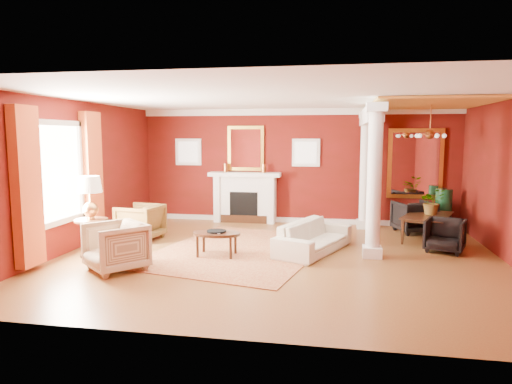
% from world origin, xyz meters
% --- Properties ---
extents(ground, '(8.00, 8.00, 0.00)m').
position_xyz_m(ground, '(0.00, 0.00, 0.00)').
color(ground, brown).
rests_on(ground, ground).
extents(room_shell, '(8.04, 7.04, 2.92)m').
position_xyz_m(room_shell, '(0.00, 0.00, 2.02)').
color(room_shell, '#65100E').
rests_on(room_shell, ground).
extents(fireplace, '(1.85, 0.42, 1.29)m').
position_xyz_m(fireplace, '(-1.30, 3.32, 0.65)').
color(fireplace, white).
rests_on(fireplace, ground).
extents(overmantel_mirror, '(0.95, 0.07, 1.15)m').
position_xyz_m(overmantel_mirror, '(-1.30, 3.45, 1.90)').
color(overmantel_mirror, gold).
rests_on(overmantel_mirror, fireplace).
extents(flank_window_left, '(0.70, 0.07, 0.70)m').
position_xyz_m(flank_window_left, '(-2.85, 3.46, 1.80)').
color(flank_window_left, white).
rests_on(flank_window_left, room_shell).
extents(flank_window_right, '(0.70, 0.07, 0.70)m').
position_xyz_m(flank_window_right, '(0.25, 3.46, 1.80)').
color(flank_window_right, white).
rests_on(flank_window_right, room_shell).
extents(left_window, '(0.21, 2.55, 2.60)m').
position_xyz_m(left_window, '(-3.89, -0.60, 1.42)').
color(left_window, white).
rests_on(left_window, room_shell).
extents(column_front, '(0.36, 0.36, 2.80)m').
position_xyz_m(column_front, '(1.70, 0.30, 1.43)').
color(column_front, white).
rests_on(column_front, ground).
extents(column_back, '(0.36, 0.36, 2.80)m').
position_xyz_m(column_back, '(1.70, 3.00, 1.43)').
color(column_back, white).
rests_on(column_back, ground).
extents(header_beam, '(0.30, 3.20, 0.32)m').
position_xyz_m(header_beam, '(1.70, 1.90, 2.62)').
color(header_beam, white).
rests_on(header_beam, column_front).
extents(amber_ceiling, '(2.30, 3.40, 0.04)m').
position_xyz_m(amber_ceiling, '(2.85, 1.75, 2.87)').
color(amber_ceiling, gold).
rests_on(amber_ceiling, room_shell).
extents(dining_mirror, '(1.30, 0.07, 1.70)m').
position_xyz_m(dining_mirror, '(2.90, 3.45, 1.55)').
color(dining_mirror, gold).
rests_on(dining_mirror, room_shell).
extents(chandelier, '(0.60, 0.62, 0.75)m').
position_xyz_m(chandelier, '(2.90, 1.80, 2.25)').
color(chandelier, '#BE793B').
rests_on(chandelier, room_shell).
extents(crown_trim, '(8.00, 0.08, 0.16)m').
position_xyz_m(crown_trim, '(0.00, 3.46, 2.82)').
color(crown_trim, white).
rests_on(crown_trim, room_shell).
extents(base_trim, '(8.00, 0.08, 0.12)m').
position_xyz_m(base_trim, '(0.00, 3.46, 0.06)').
color(base_trim, white).
rests_on(base_trim, ground).
extents(rug, '(3.68, 4.42, 0.02)m').
position_xyz_m(rug, '(-0.79, 0.34, 0.01)').
color(rug, maroon).
rests_on(rug, ground).
extents(sofa, '(1.29, 2.06, 0.78)m').
position_xyz_m(sofa, '(0.62, 0.52, 0.39)').
color(sofa, beige).
rests_on(sofa, ground).
extents(armchair_leopard, '(0.88, 0.92, 0.84)m').
position_xyz_m(armchair_leopard, '(-3.10, 0.91, 0.42)').
color(armchair_leopard, black).
rests_on(armchair_leopard, ground).
extents(armchair_stripe, '(1.17, 1.17, 0.88)m').
position_xyz_m(armchair_stripe, '(-2.53, -1.31, 0.44)').
color(armchair_stripe, tan).
rests_on(armchair_stripe, ground).
extents(coffee_table, '(0.89, 0.89, 0.45)m').
position_xyz_m(coffee_table, '(-1.13, -0.13, 0.41)').
color(coffee_table, black).
rests_on(coffee_table, ground).
extents(coffee_book, '(0.16, 0.04, 0.22)m').
position_xyz_m(coffee_book, '(-1.17, -0.18, 0.56)').
color(coffee_book, black).
rests_on(coffee_book, coffee_table).
extents(side_table, '(0.60, 0.60, 1.49)m').
position_xyz_m(side_table, '(-3.40, -0.54, 1.00)').
color(side_table, black).
rests_on(side_table, ground).
extents(dining_table, '(1.04, 1.63, 0.86)m').
position_xyz_m(dining_table, '(2.99, 1.96, 0.43)').
color(dining_table, black).
rests_on(dining_table, ground).
extents(dining_chair_near, '(0.87, 0.84, 0.70)m').
position_xyz_m(dining_chair_near, '(3.10, 0.95, 0.35)').
color(dining_chair_near, black).
rests_on(dining_chair_near, ground).
extents(dining_chair_far, '(1.00, 0.97, 0.81)m').
position_xyz_m(dining_chair_far, '(2.79, 2.69, 0.41)').
color(dining_chair_far, black).
rests_on(dining_chair_far, ground).
extents(green_urn, '(0.42, 0.42, 1.00)m').
position_xyz_m(green_urn, '(3.50, 3.00, 0.39)').
color(green_urn, '#133C1E').
rests_on(green_urn, ground).
extents(potted_plant, '(0.67, 0.71, 0.44)m').
position_xyz_m(potted_plant, '(3.04, 2.02, 1.08)').
color(potted_plant, '#26591E').
rests_on(potted_plant, dining_table).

